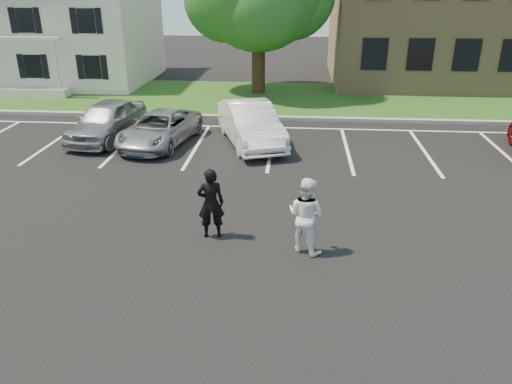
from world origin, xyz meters
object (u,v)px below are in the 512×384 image
Objects in this scene: house at (60,14)px; car_white_sedan at (251,124)px; car_silver_west at (107,120)px; car_silver_minivan at (160,129)px; man_black_suit at (211,203)px; man_white_shirt at (306,215)px.

house reaches higher than car_white_sedan.
car_silver_west is (6.58, -11.36, -3.09)m from house.
house is 2.36× the size of car_silver_minivan.
car_silver_minivan is at bearing -4.14° from car_silver_west.
car_silver_west is 0.92× the size of car_white_sedan.
car_silver_minivan is at bearing 165.82° from car_white_sedan.
man_black_suit is 7.39m from car_white_sedan.
car_silver_minivan is 3.44m from car_white_sedan.
car_silver_west is 5.62m from car_white_sedan.
man_black_suit is 0.37× the size of car_white_sedan.
man_white_shirt is 0.38× the size of car_white_sedan.
man_black_suit is at bearing -46.55° from car_silver_west.
man_black_suit is at bearing -55.37° from car_silver_minivan.
house reaches higher than man_white_shirt.
house is 2.36× the size of car_silver_west.
man_black_suit is at bearing -57.79° from house.
house is 5.68× the size of man_white_shirt.
man_black_suit reaches higher than car_white_sedan.
car_silver_west is (-7.59, 8.05, -0.16)m from man_white_shirt.
house is at bearing 117.13° from car_white_sedan.
car_white_sedan reaches higher than car_silver_west.
man_white_shirt reaches higher than car_silver_west.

